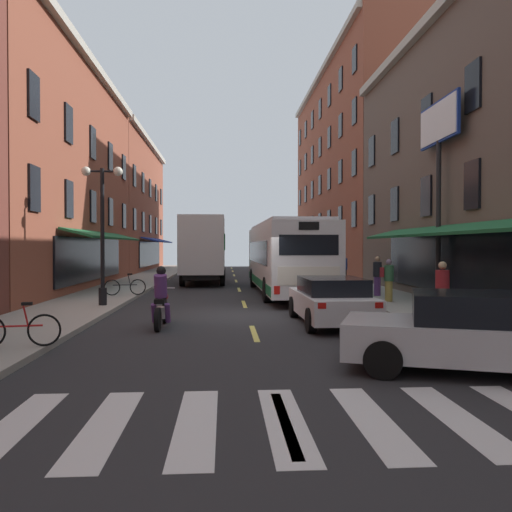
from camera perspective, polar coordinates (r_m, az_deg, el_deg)
name	(u,v)px	position (r m, az deg, el deg)	size (l,w,h in m)	color
ground_plane	(248,316)	(16.46, -0.92, -6.73)	(34.80, 80.00, 0.10)	#28282B
lane_centre_dashes	(248,316)	(16.20, -0.88, -6.66)	(0.14, 73.90, 0.01)	#DBCC4C
crosswalk_near	(285,421)	(6.70, 3.24, -17.91)	(7.10, 2.80, 0.01)	silver
sidewalk_left	(59,314)	(17.21, -21.06, -6.06)	(3.00, 80.00, 0.14)	#A39E93
sidewalk_right	(428,311)	(17.72, 18.61, -5.84)	(3.00, 80.00, 0.14)	#A39E93
billboard_sign	(439,147)	(20.14, 19.70, 11.41)	(0.40, 3.21, 7.33)	black
transit_bus	(285,257)	(23.50, 3.26, -0.11)	(2.77, 12.12, 3.24)	white
box_truck	(204,250)	(30.04, -5.83, 0.69)	(2.52, 7.54, 3.85)	#B21E19
sedan_near	(210,267)	(38.84, -5.16, -1.18)	(2.06, 4.42, 1.27)	#144723
sedan_mid	(477,332)	(9.71, 23.39, -7.80)	(4.76, 3.24, 1.38)	silver
sedan_far	(331,300)	(14.52, 8.35, -4.90)	(1.92, 4.34, 1.32)	silver
motorcycle_rider	(161,301)	(14.05, -10.51, -4.97)	(0.62, 2.07, 1.66)	black
bicycle_near	(17,329)	(11.52, -25.10, -7.42)	(1.70, 0.48, 0.91)	black
bicycle_mid	(125,287)	(22.19, -14.38, -3.31)	(1.70, 0.48, 0.91)	black
pedestrian_near	(388,279)	(19.65, 14.51, -2.52)	(0.53, 0.42, 1.57)	#B29947
pedestrian_mid	(377,276)	(21.86, 13.36, -2.13)	(0.36, 0.36, 1.63)	#66387F
pedestrian_far	(442,291)	(14.63, 20.05, -3.71)	(0.36, 0.36, 1.64)	black
pedestrian_rear	(344,269)	(28.06, 9.78, -1.40)	(0.36, 0.36, 1.65)	black
street_lamp_twin	(102,228)	(18.59, -16.75, 2.98)	(1.42, 0.32, 4.82)	black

